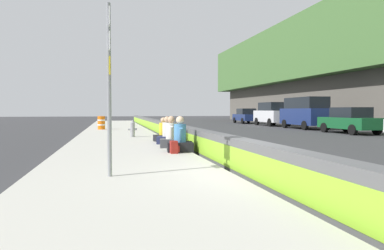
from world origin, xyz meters
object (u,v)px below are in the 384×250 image
(seated_person_middle, at_px, (171,137))
(parked_car_fourth, at_px, (305,112))
(parked_car_third, at_px, (350,120))
(parked_car_far, at_px, (246,116))
(seated_person_foreground, at_px, (180,140))
(backpack, at_px, (174,147))
(fire_hydrant, at_px, (132,128))
(parked_car_midline, at_px, (272,114))
(route_sign_post, at_px, (109,76))
(seated_person_rear, at_px, (167,135))
(construction_barrel, at_px, (101,123))
(seated_person_far, at_px, (163,134))

(seated_person_middle, relative_size, parked_car_fourth, 0.23)
(parked_car_third, xyz_separation_m, parked_car_far, (18.14, -0.03, 0.00))
(seated_person_foreground, bearing_deg, backpack, 147.98)
(fire_hydrant, xyz_separation_m, parked_car_midline, (13.21, -14.26, 0.60))
(seated_person_foreground, bearing_deg, route_sign_post, 150.35)
(seated_person_rear, distance_m, parked_car_midline, 21.63)
(parked_car_fourth, bearing_deg, parked_car_far, 0.87)
(route_sign_post, distance_m, seated_person_rear, 7.38)
(seated_person_middle, distance_m, parked_car_fourth, 18.37)
(parked_car_fourth, bearing_deg, seated_person_foreground, 137.10)
(construction_barrel, bearing_deg, fire_hydrant, -167.13)
(seated_person_rear, height_order, backpack, seated_person_rear)
(seated_person_rear, xyz_separation_m, parked_car_far, (23.72, -12.94, 0.37))
(seated_person_foreground, distance_m, seated_person_far, 3.93)
(seated_person_rear, xyz_separation_m, seated_person_far, (1.13, -0.01, -0.02))
(seated_person_middle, xyz_separation_m, seated_person_far, (2.54, -0.08, -0.03))
(seated_person_far, relative_size, construction_barrel, 1.12)
(seated_person_middle, relative_size, parked_car_far, 0.26)
(seated_person_middle, height_order, parked_car_far, parked_car_far)
(route_sign_post, xyz_separation_m, seated_person_far, (7.94, -2.29, -1.76))
(seated_person_middle, xyz_separation_m, construction_barrel, (13.14, 2.87, 0.11))
(fire_hydrant, distance_m, construction_barrel, 7.91)
(seated_person_far, xyz_separation_m, parked_car_midline, (16.09, -13.07, 0.71))
(backpack, distance_m, parked_car_midline, 24.46)
(route_sign_post, xyz_separation_m, parked_car_midline, (24.02, -15.37, -1.05))
(construction_barrel, xyz_separation_m, parked_car_fourth, (-0.39, -16.08, 0.73))
(seated_person_foreground, height_order, backpack, seated_person_foreground)
(seated_person_far, xyz_separation_m, parked_car_third, (4.45, -12.91, 0.39))
(parked_car_midline, height_order, parked_car_far, parked_car_midline)
(backpack, height_order, parked_car_midline, parked_car_midline)
(fire_hydrant, xyz_separation_m, seated_person_middle, (-5.42, -1.11, -0.08))
(parked_car_midline, relative_size, parked_car_far, 1.06)
(seated_person_middle, relative_size, seated_person_far, 1.10)
(construction_barrel, bearing_deg, parked_car_midline, -71.08)
(seated_person_far, height_order, parked_car_fourth, parked_car_fourth)
(parked_car_third, bearing_deg, fire_hydrant, 96.35)
(parked_car_third, bearing_deg, backpack, 123.77)
(backpack, relative_size, construction_barrel, 0.42)
(seated_person_middle, bearing_deg, construction_barrel, 12.34)
(seated_person_far, bearing_deg, parked_car_third, -70.99)
(parked_car_midline, xyz_separation_m, parked_car_far, (6.50, 0.13, -0.32))
(seated_person_middle, height_order, seated_person_far, seated_person_middle)
(parked_car_third, xyz_separation_m, parked_car_fourth, (5.76, -0.22, 0.49))
(seated_person_foreground, bearing_deg, parked_car_third, -57.04)
(parked_car_fourth, relative_size, parked_car_far, 1.12)
(seated_person_middle, bearing_deg, route_sign_post, 157.65)
(seated_person_rear, xyz_separation_m, parked_car_third, (5.58, -12.91, 0.37))
(seated_person_rear, distance_m, parked_car_fourth, 17.37)
(fire_hydrant, bearing_deg, seated_person_rear, -163.59)
(seated_person_far, distance_m, parked_car_third, 13.66)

